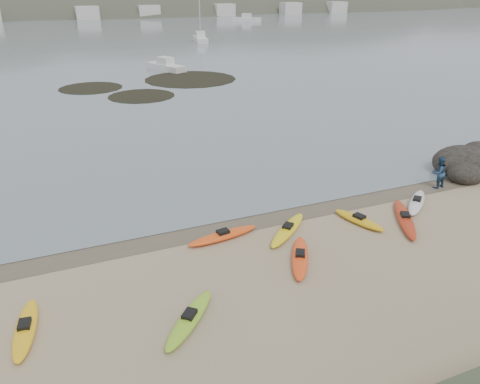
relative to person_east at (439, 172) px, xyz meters
name	(u,v)px	position (x,y,z in m)	size (l,w,h in m)	color
ground	(240,219)	(-12.18, 0.80, -0.95)	(600.00, 600.00, 0.00)	tan
wet_sand	(242,221)	(-12.18, 0.50, -0.94)	(60.00, 60.00, 0.00)	brown
water	(43,2)	(-12.18, 300.80, -0.94)	(1200.00, 1200.00, 0.00)	slate
kayaks	(295,244)	(-10.98, -2.76, -0.78)	(21.65, 7.46, 0.34)	#F85115
person_east	(439,172)	(0.00, 0.00, 0.00)	(0.92, 0.72, 1.90)	navy
rock_cluster	(471,167)	(3.96, 1.21, -0.68)	(5.50, 4.08, 1.97)	black
kelp_mats	(160,84)	(-7.68, 35.86, -0.92)	(21.17, 16.12, 0.04)	black
moored_boats	(80,38)	(-11.84, 85.98, -0.36)	(107.24, 80.85, 1.30)	silver
far_hills	(152,48)	(27.20, 194.77, -16.88)	(550.00, 135.00, 80.00)	#384235
far_town	(79,13)	(-6.18, 145.80, 1.05)	(199.00, 5.00, 4.00)	beige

